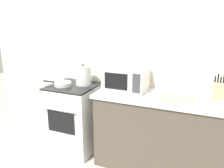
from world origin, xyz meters
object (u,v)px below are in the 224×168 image
at_px(stove, 74,118).
at_px(frying_pan, 62,84).
at_px(knife_block, 218,91).
at_px(microwave, 126,78).
at_px(stock_pot, 83,75).
at_px(cutting_board, 176,98).

bearing_deg(stove, frying_pan, -148.97).
bearing_deg(knife_block, frying_pan, -173.59).
bearing_deg(microwave, stock_pot, 179.07).
distance_m(microwave, knife_block, 1.03).
height_order(frying_pan, knife_block, knife_block).
xyz_separation_m(stove, frying_pan, (-0.11, -0.07, 0.48)).
distance_m(cutting_board, knife_block, 0.45).
height_order(microwave, cutting_board, microwave).
bearing_deg(cutting_board, frying_pan, -177.28).
bearing_deg(stove, stock_pot, 37.27).
xyz_separation_m(microwave, knife_block, (1.03, 0.06, -0.05)).
bearing_deg(knife_block, stock_pot, -178.16).
height_order(stock_pot, cutting_board, stock_pot).
height_order(stock_pot, knife_block, knife_block).
bearing_deg(stock_pot, microwave, -0.93).
xyz_separation_m(stock_pot, microwave, (0.60, -0.01, 0.03)).
bearing_deg(cutting_board, knife_block, 18.68).
xyz_separation_m(stock_pot, knife_block, (1.63, 0.05, -0.03)).
relative_size(stove, cutting_board, 2.56).
relative_size(microwave, knife_block, 1.76).
distance_m(stove, frying_pan, 0.50).
bearing_deg(stove, microwave, 6.33).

